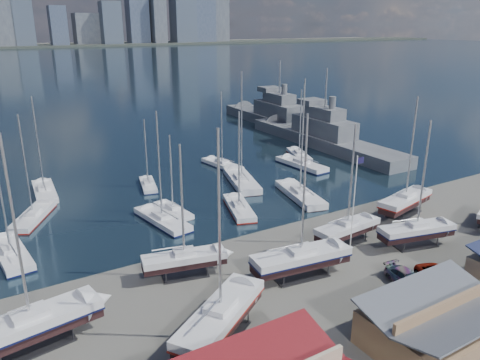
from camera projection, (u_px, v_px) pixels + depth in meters
ground at (313, 263)px, 51.33m from camera, size 1400.00×1400.00×0.00m
water at (4, 65)px, 302.60m from camera, size 1400.00×600.00×0.40m
shed_grey at (443, 322)px, 37.68m from camera, size 12.60×8.40×4.17m
sailboat_cradle_0 at (31, 325)px, 37.30m from camera, size 11.45×4.76×17.81m
sailboat_cradle_1 at (221, 316)px, 38.38m from camera, size 11.06×8.77×17.92m
sailboat_cradle_2 at (184, 259)px, 48.11m from camera, size 8.90×4.20×14.16m
sailboat_cradle_3 at (301, 258)px, 47.99m from camera, size 10.92×4.31×17.09m
sailboat_cradle_4 at (347, 228)px, 55.39m from camera, size 9.01×3.11×14.57m
sailboat_cradle_5 at (417, 230)px, 54.71m from camera, size 9.63×4.67×15.08m
sailboat_cradle_6 at (405, 200)px, 63.92m from camera, size 10.42×4.88×16.22m
sailboat_moored_0 at (11, 255)px, 52.57m from camera, size 3.88×10.80×15.82m
sailboat_moored_1 at (33, 218)px, 62.65m from camera, size 7.44×10.05×14.95m
sailboat_moored_2 at (45, 193)px, 71.93m from camera, size 3.72×10.67×15.82m
sailboat_moored_3 at (162, 221)px, 61.64m from camera, size 4.44×10.74×15.59m
sailboat_moored_4 at (173, 211)px, 64.90m from camera, size 3.03×7.88×11.59m
sailboat_moored_5 at (148, 185)px, 75.26m from camera, size 3.99×8.04×11.59m
sailboat_moored_6 at (239, 209)px, 65.65m from camera, size 5.70×10.22×14.73m
sailboat_moored_7 at (241, 182)px, 76.77m from camera, size 7.08×13.07×19.00m
sailboat_moored_8 at (222, 165)px, 85.92m from camera, size 3.95×9.95×14.47m
sailboat_moored_9 at (300, 196)px, 70.60m from camera, size 5.90×12.27×17.86m
sailboat_moored_10 at (301, 166)px, 85.80m from camera, size 3.99×11.44×16.80m
sailboat_moored_11 at (299, 156)px, 92.30m from camera, size 5.76×9.64×13.93m
naval_ship_east at (323, 138)px, 100.34m from camera, size 7.92×44.20×17.97m
naval_ship_west at (278, 120)px, 119.76m from camera, size 9.50×45.35×18.05m
car_b at (399, 307)px, 42.11m from camera, size 4.78×3.03×1.49m
car_c at (440, 279)px, 46.49m from camera, size 4.56×6.46×1.64m
car_d at (407, 278)px, 46.80m from camera, size 2.75×5.45×1.52m
flagpole at (355, 199)px, 51.41m from camera, size 1.03×0.12×11.63m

